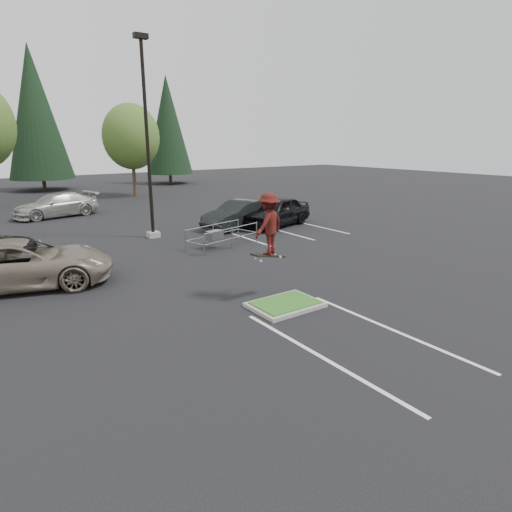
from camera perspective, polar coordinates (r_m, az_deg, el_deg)
ground at (r=13.70m, az=3.92°, el=-6.75°), size 120.00×120.00×0.00m
grass_median at (r=13.67m, az=3.93°, el=-6.45°), size 2.20×1.60×0.16m
stall_lines at (r=17.95m, az=-11.76°, el=-1.68°), size 22.62×17.60×0.01m
light_pole at (r=23.45m, az=-14.21°, el=13.38°), size 0.70×0.60×10.12m
decid_c at (r=42.07m, az=-16.31°, el=14.77°), size 5.12×5.12×8.38m
conif_b at (r=51.03m, az=-27.37°, el=16.63°), size 6.38×6.38×14.50m
conif_c at (r=54.06m, az=-11.68°, el=16.70°), size 5.50×5.50×12.50m
cart_corral at (r=20.89m, az=-5.30°, el=2.83°), size 3.96×2.25×1.06m
skateboarder at (r=13.78m, az=1.66°, el=4.23°), size 1.47×1.14×2.20m
car_l_tan at (r=17.41m, az=-28.93°, el=-0.91°), size 6.69×4.44×1.71m
car_r_charc at (r=25.78m, az=-2.26°, el=5.57°), size 5.22×2.85×1.63m
car_r_black at (r=26.40m, az=2.79°, el=5.95°), size 5.60×3.51×1.78m
car_far_silver at (r=32.61m, az=-24.99°, el=6.17°), size 5.90×3.35×1.61m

